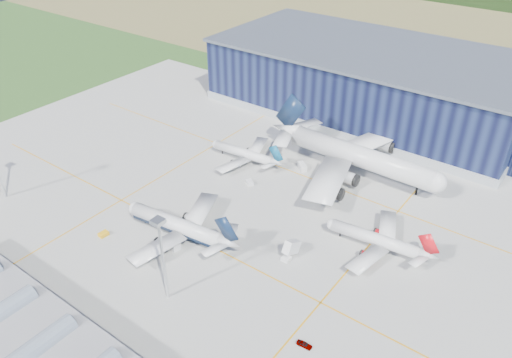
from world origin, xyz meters
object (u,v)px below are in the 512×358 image
Objects in this scene: airliner_widebody at (362,147)px; airliner_regional at (244,149)px; light_mast_center at (161,247)px; gse_van_a at (172,243)px; airliner_red at (376,233)px; gse_cart_b at (250,182)px; gse_tug_b at (103,234)px; hangar at (375,84)px; gse_van_b at (302,167)px; car_a at (304,344)px; airliner_navy at (176,218)px; airstair at (292,250)px.

airliner_widebody reaches higher than airliner_regional.
light_mast_center reaches higher than gse_van_a.
gse_cart_b is at bearing -12.44° from airliner_red.
gse_van_a reaches higher than gse_tug_b.
hangar is at bearing -70.05° from airliner_red.
airliner_regional is 6.59× the size of gse_van_b.
gse_cart_b reaches higher than gse_tug_b.
hangar is 57.49m from gse_van_b.
airliner_regional is 8.42× the size of car_a.
airliner_navy reaches higher than car_a.
airliner_red is at bearing 37.28° from gse_tug_b.
airliner_regional is 10.37× the size of gse_cart_b.
gse_tug_b is 64.12m from car_a.
airliner_regional is at bearing 41.67° from car_a.
gse_cart_b is 35.94m from airstair.
gse_van_b is 0.82× the size of airstair.
airliner_regional reaches higher than gse_van_b.
airliner_red reaches higher than gse_cart_b.
gse_cart_b is (16.48, 44.80, 0.03)m from gse_tug_b.
gse_van_b is (-36.84, 22.95, -3.97)m from airliner_red.
car_a is at bearing -70.91° from hangar.
airliner_navy is at bearing 25.07° from airliner_red.
airstair reaches higher than gse_van_b.
airliner_widebody is (18.28, -48.10, -1.32)m from hangar.
airliner_red is at bearing -56.20° from airliner_widebody.
airliner_red is at bearing -63.23° from gse_cart_b.
gse_tug_b is at bearing -101.12° from hangar.
airstair is at bearing -91.71° from gse_cart_b.
light_mast_center is 0.75× the size of airliner_red.
hangar reaches higher than airliner_widebody.
light_mast_center is at bearing 121.51° from airliner_navy.
light_mast_center is 8.21× the size of gse_cart_b.
hangar is 51.47m from airliner_widebody.
airliner_widebody is at bearing -63.05° from airliner_red.
gse_van_a is (-12.25, 13.74, -14.25)m from light_mast_center.
airliner_red is at bearing -64.12° from hangar.
airliner_regional reaches higher than gse_cart_b.
light_mast_center is at bearing -86.70° from hangar.
airstair is at bearing -76.65° from hangar.
airliner_regional is 79.37m from car_a.
airliner_red reaches higher than gse_van_b.
airliner_regional is at bearing -155.42° from airliner_widebody.
car_a is (2.17, -38.20, -4.40)m from airliner_red.
gse_cart_b is at bearing 145.90° from airstair.
airliner_regional is 55.78m from gse_tug_b.
light_mast_center reaches higher than airliner_red.
airliner_red is at bearing 44.79° from airstair.
gse_cart_b is at bearing -133.02° from airliner_widebody.
airstair is at bearing 32.47° from gse_tug_b.
light_mast_center is 4.26× the size of gse_van_a.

